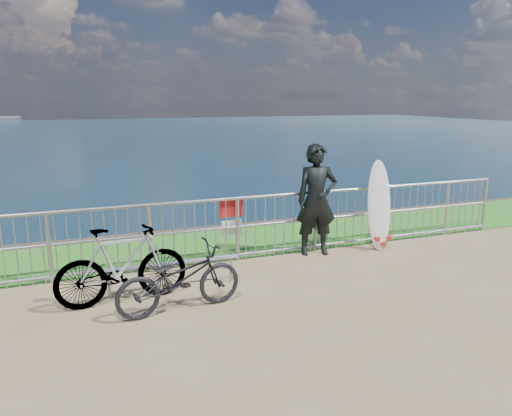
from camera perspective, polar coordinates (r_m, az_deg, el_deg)
name	(u,v)px	position (r m, az deg, el deg)	size (l,w,h in m)	color
grass_strip	(244,240)	(9.87, -1.43, -3.68)	(120.00, 120.00, 0.00)	#257420
railing	(265,225)	(8.73, 1.06, -1.98)	(10.06, 0.10, 1.13)	#95989D
surfer	(317,200)	(8.89, 6.95, 0.91)	(0.72, 0.47, 1.98)	black
surfboard	(379,209)	(9.47, 13.90, -0.06)	(0.52, 0.48, 1.66)	white
bicycle_near	(179,279)	(6.68, -8.75, -8.00)	(0.59, 1.71, 0.90)	black
bicycle_far	(122,265)	(7.07, -15.06, -6.32)	(0.51, 1.80, 1.08)	black
bike_rack	(172,267)	(7.44, -9.53, -6.69)	(2.00, 0.05, 0.41)	#95989D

